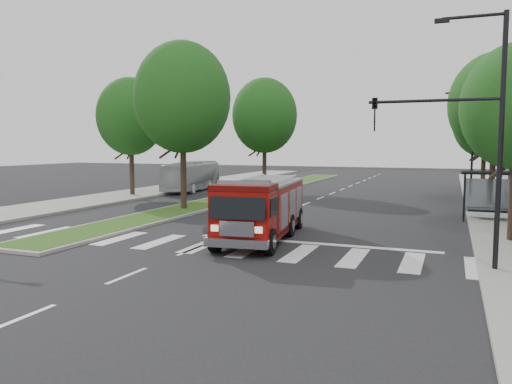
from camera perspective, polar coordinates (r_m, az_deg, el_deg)
ground at (r=22.76m, az=-2.57°, el=-4.72°), size 140.00×140.00×0.00m
sidewalk_left at (r=38.75m, az=-16.25°, el=-0.61°), size 5.00×80.00×0.15m
median at (r=41.51m, az=-0.00°, el=-0.00°), size 3.00×50.00×0.15m
bus_shelter at (r=28.74m, az=25.54°, el=0.97°), size 3.20×1.60×2.61m
tree_right_mid at (r=34.62m, az=25.67°, el=9.01°), size 5.60×5.60×9.72m
tree_right_far at (r=44.55m, az=24.72°, el=7.29°), size 5.00×5.00×8.73m
tree_median_near at (r=30.61m, az=-8.41°, el=10.63°), size 5.80×5.80×10.16m
tree_median_far at (r=43.26m, az=0.98°, el=8.71°), size 5.60×5.60×9.72m
tree_left_mid at (r=39.92m, az=-14.14°, el=8.36°), size 5.20×5.20×9.16m
streetlight_right_near at (r=16.97m, az=23.24°, el=7.23°), size 4.08×0.22×8.00m
streetlight_right_far at (r=40.47m, az=23.32°, el=5.65°), size 2.11×0.20×8.00m
fire_engine at (r=21.17m, az=0.69°, el=-1.93°), size 3.22×8.00×2.70m
city_bus at (r=43.94m, az=-7.32°, el=1.84°), size 3.49×9.47×2.58m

